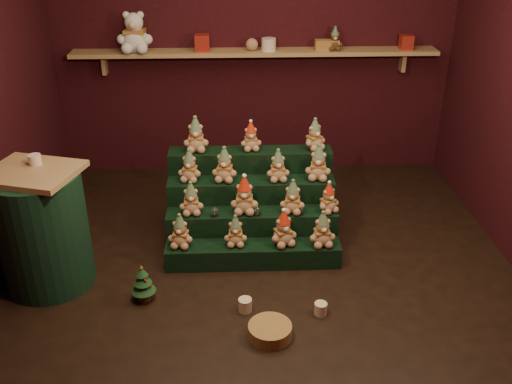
{
  "coord_description": "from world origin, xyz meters",
  "views": [
    {
      "loc": [
        -0.21,
        -3.74,
        2.61
      ],
      "look_at": [
        -0.06,
        0.25,
        0.58
      ],
      "focal_mm": 40.0,
      "sensor_mm": 36.0,
      "label": 1
    }
  ],
  "objects_px": {
    "wicker_basket": "(270,331)",
    "white_bear": "(134,27)",
    "mini_christmas_tree": "(143,283)",
    "snow_globe_b": "(257,211)",
    "brown_bear": "(335,39)",
    "mug_left": "(245,305)",
    "riser_tier_front": "(253,254)",
    "mug_right": "(321,309)",
    "snow_globe_a": "(215,212)",
    "snow_globe_c": "(300,210)",
    "side_table": "(43,229)"
  },
  "relations": [
    {
      "from": "wicker_basket",
      "to": "white_bear",
      "type": "distance_m",
      "value": 3.22
    },
    {
      "from": "mini_christmas_tree",
      "to": "wicker_basket",
      "type": "distance_m",
      "value": 1.01
    },
    {
      "from": "snow_globe_b",
      "to": "brown_bear",
      "type": "xyz_separation_m",
      "value": [
        0.82,
        1.57,
        1.03
      ]
    },
    {
      "from": "mug_left",
      "to": "wicker_basket",
      "type": "relative_size",
      "value": 0.33
    },
    {
      "from": "mug_left",
      "to": "white_bear",
      "type": "distance_m",
      "value": 2.94
    },
    {
      "from": "riser_tier_front",
      "to": "brown_bear",
      "type": "distance_m",
      "value": 2.35
    },
    {
      "from": "snow_globe_b",
      "to": "mini_christmas_tree",
      "type": "height_order",
      "value": "snow_globe_b"
    },
    {
      "from": "riser_tier_front",
      "to": "mug_right",
      "type": "xyz_separation_m",
      "value": [
        0.46,
        -0.65,
        -0.04
      ]
    },
    {
      "from": "snow_globe_a",
      "to": "snow_globe_b",
      "type": "bearing_deg",
      "value": 0.0
    },
    {
      "from": "snow_globe_c",
      "to": "white_bear",
      "type": "height_order",
      "value": "white_bear"
    },
    {
      "from": "side_table",
      "to": "white_bear",
      "type": "bearing_deg",
      "value": 91.75
    },
    {
      "from": "side_table",
      "to": "wicker_basket",
      "type": "relative_size",
      "value": 3.18
    },
    {
      "from": "snow_globe_c",
      "to": "white_bear",
      "type": "bearing_deg",
      "value": 132.88
    },
    {
      "from": "mug_left",
      "to": "wicker_basket",
      "type": "bearing_deg",
      "value": -60.26
    },
    {
      "from": "riser_tier_front",
      "to": "brown_bear",
      "type": "bearing_deg",
      "value": 63.6
    },
    {
      "from": "mug_right",
      "to": "white_bear",
      "type": "height_order",
      "value": "white_bear"
    },
    {
      "from": "white_bear",
      "to": "brown_bear",
      "type": "xyz_separation_m",
      "value": [
        1.93,
        0.0,
        -0.13
      ]
    },
    {
      "from": "snow_globe_c",
      "to": "mini_christmas_tree",
      "type": "relative_size",
      "value": 0.25
    },
    {
      "from": "mini_christmas_tree",
      "to": "mug_right",
      "type": "relative_size",
      "value": 3.36
    },
    {
      "from": "snow_globe_a",
      "to": "snow_globe_c",
      "type": "height_order",
      "value": "snow_globe_a"
    },
    {
      "from": "mug_right",
      "to": "riser_tier_front",
      "type": "bearing_deg",
      "value": 125.13
    },
    {
      "from": "side_table",
      "to": "mug_right",
      "type": "relative_size",
      "value": 10.32
    },
    {
      "from": "wicker_basket",
      "to": "brown_bear",
      "type": "xyz_separation_m",
      "value": [
        0.78,
        2.6,
        1.38
      ]
    },
    {
      "from": "snow_globe_b",
      "to": "mini_christmas_tree",
      "type": "distance_m",
      "value": 1.07
    },
    {
      "from": "riser_tier_front",
      "to": "snow_globe_c",
      "type": "distance_m",
      "value": 0.52
    },
    {
      "from": "riser_tier_front",
      "to": "side_table",
      "type": "distance_m",
      "value": 1.61
    },
    {
      "from": "mug_right",
      "to": "white_bear",
      "type": "relative_size",
      "value": 0.19
    },
    {
      "from": "mug_left",
      "to": "mini_christmas_tree",
      "type": "bearing_deg",
      "value": 168.17
    },
    {
      "from": "side_table",
      "to": "snow_globe_a",
      "type": "bearing_deg",
      "value": 30.96
    },
    {
      "from": "side_table",
      "to": "mini_christmas_tree",
      "type": "bearing_deg",
      "value": -3.54
    },
    {
      "from": "snow_globe_b",
      "to": "side_table",
      "type": "relative_size",
      "value": 0.08
    },
    {
      "from": "snow_globe_c",
      "to": "side_table",
      "type": "height_order",
      "value": "side_table"
    },
    {
      "from": "snow_globe_b",
      "to": "mug_left",
      "type": "distance_m",
      "value": 0.84
    },
    {
      "from": "mug_left",
      "to": "brown_bear",
      "type": "distance_m",
      "value": 2.86
    },
    {
      "from": "snow_globe_a",
      "to": "mug_left",
      "type": "xyz_separation_m",
      "value": [
        0.23,
        -0.75,
        -0.35
      ]
    },
    {
      "from": "wicker_basket",
      "to": "snow_globe_b",
      "type": "bearing_deg",
      "value": 92.43
    },
    {
      "from": "snow_globe_c",
      "to": "wicker_basket",
      "type": "xyz_separation_m",
      "value": [
        -0.3,
        -1.03,
        -0.35
      ]
    },
    {
      "from": "riser_tier_front",
      "to": "side_table",
      "type": "bearing_deg",
      "value": -173.73
    },
    {
      "from": "wicker_basket",
      "to": "brown_bear",
      "type": "relative_size",
      "value": 1.35
    },
    {
      "from": "brown_bear",
      "to": "wicker_basket",
      "type": "bearing_deg",
      "value": -106.23
    },
    {
      "from": "riser_tier_front",
      "to": "mug_right",
      "type": "bearing_deg",
      "value": -54.87
    },
    {
      "from": "side_table",
      "to": "brown_bear",
      "type": "bearing_deg",
      "value": 54.35
    },
    {
      "from": "snow_globe_b",
      "to": "wicker_basket",
      "type": "distance_m",
      "value": 1.09
    },
    {
      "from": "side_table",
      "to": "wicker_basket",
      "type": "bearing_deg",
      "value": -6.98
    },
    {
      "from": "brown_bear",
      "to": "riser_tier_front",
      "type": "bearing_deg",
      "value": -116.04
    },
    {
      "from": "snow_globe_a",
      "to": "snow_globe_c",
      "type": "xyz_separation_m",
      "value": [
        0.69,
        0.0,
        -0.0
      ]
    },
    {
      "from": "snow_globe_c",
      "to": "mug_right",
      "type": "distance_m",
      "value": 0.89
    },
    {
      "from": "wicker_basket",
      "to": "white_bear",
      "type": "relative_size",
      "value": 0.62
    },
    {
      "from": "mini_christmas_tree",
      "to": "wicker_basket",
      "type": "xyz_separation_m",
      "value": [
        0.9,
        -0.44,
        -0.1
      ]
    },
    {
      "from": "snow_globe_b",
      "to": "mini_christmas_tree",
      "type": "relative_size",
      "value": 0.25
    }
  ]
}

